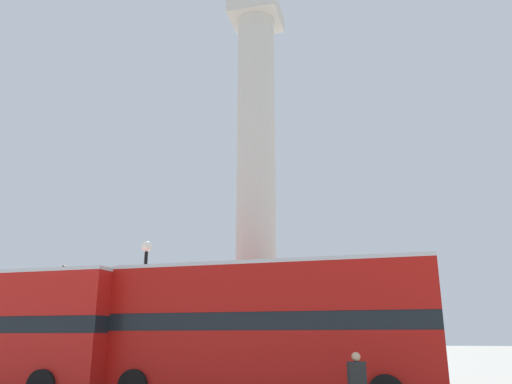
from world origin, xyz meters
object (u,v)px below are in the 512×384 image
bus_b (262,324)px  equestrian_statue (56,340)px  street_lamp (143,300)px  monument_column (256,247)px

bus_b → equestrian_statue: size_ratio=1.85×
bus_b → street_lamp: 6.19m
bus_b → street_lamp: bearing=158.0°
street_lamp → equestrian_statue: bearing=142.7°
monument_column → bus_b: (1.86, -6.21, -3.65)m
equestrian_statue → bus_b: bearing=-43.8°
equestrian_statue → monument_column: bearing=-24.2°
bus_b → equestrian_statue: equestrian_statue is taller
monument_column → bus_b: size_ratio=1.84×
bus_b → street_lamp: (-5.59, 2.47, 1.02)m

